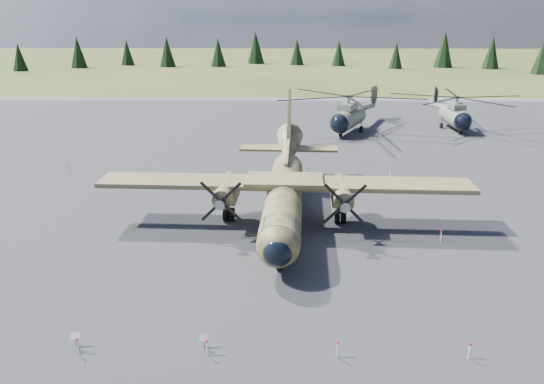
{
  "coord_description": "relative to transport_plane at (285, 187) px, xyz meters",
  "views": [
    {
      "loc": [
        5.45,
        -34.36,
        14.86
      ],
      "look_at": [
        4.66,
        2.0,
        2.91
      ],
      "focal_mm": 35.0,
      "sensor_mm": 36.0,
      "label": 1
    }
  ],
  "objects": [
    {
      "name": "transport_plane",
      "position": [
        0.0,
        0.0,
        0.0
      ],
      "size": [
        27.61,
        25.09,
        9.11
      ],
      "rotation": [
        0.0,
        0.0,
        -0.04
      ],
      "color": "#323B20",
      "rests_on": "ground"
    },
    {
      "name": "ground",
      "position": [
        -5.58,
        -4.09,
        -2.62
      ],
      "size": [
        500.0,
        500.0,
        0.0
      ],
      "primitive_type": "plane",
      "color": "brown",
      "rests_on": "ground"
    },
    {
      "name": "info_placard_left",
      "position": [
        -9.92,
        -17.01,
        -2.13
      ],
      "size": [
        0.49,
        0.24,
        0.74
      ],
      "rotation": [
        0.0,
        0.0,
        0.1
      ],
      "color": "gray",
      "rests_on": "ground"
    },
    {
      "name": "treeline",
      "position": [
        -11.73,
        -15.59,
        2.26
      ],
      "size": [
        307.67,
        313.02,
        10.95
      ],
      "color": "black",
      "rests_on": "ground"
    },
    {
      "name": "apron",
      "position": [
        -5.58,
        5.91,
        -2.62
      ],
      "size": [
        120.0,
        120.0,
        0.04
      ],
      "primitive_type": "cube",
      "color": "slate",
      "rests_on": "ground"
    },
    {
      "name": "helicopter_mid",
      "position": [
        23.64,
        35.31,
        0.72
      ],
      "size": [
        18.77,
        22.01,
        4.71
      ],
      "rotation": [
        0.0,
        0.0,
        0.01
      ],
      "color": "gray",
      "rests_on": "ground"
    },
    {
      "name": "info_placard_right",
      "position": [
        -3.83,
        -16.98,
        -2.14
      ],
      "size": [
        0.49,
        0.29,
        0.72
      ],
      "rotation": [
        0.0,
        0.0,
        0.23
      ],
      "color": "gray",
      "rests_on": "ground"
    },
    {
      "name": "helicopter_near",
      "position": [
        8.72,
        32.81,
        1.03
      ],
      "size": [
        26.72,
        26.72,
        5.15
      ],
      "rotation": [
        0.0,
        0.0,
        -0.42
      ],
      "color": "gray",
      "rests_on": "ground"
    },
    {
      "name": "barrier_fence",
      "position": [
        -6.04,
        -4.16,
        -2.11
      ],
      "size": [
        33.12,
        29.62,
        0.85
      ],
      "color": "white",
      "rests_on": "ground"
    }
  ]
}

